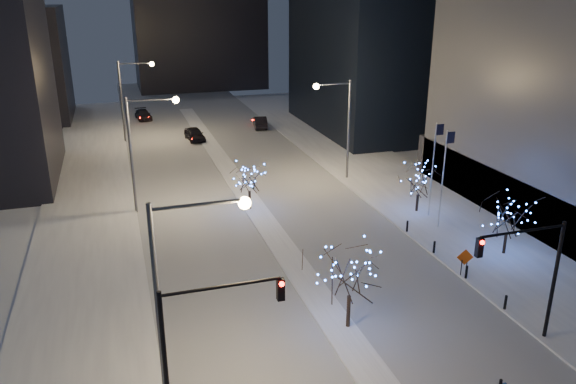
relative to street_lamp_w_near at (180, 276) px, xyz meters
name	(u,v)px	position (x,y,z in m)	size (l,w,h in m)	color
road	(231,174)	(8.94, 33.00, -6.49)	(20.00, 130.00, 0.02)	#A8ADB7
median	(242,189)	(8.94, 28.00, -6.42)	(2.00, 80.00, 0.15)	white
east_sidewalk	(433,208)	(23.94, 18.00, -6.42)	(10.00, 90.00, 0.15)	white
west_sidewalk	(86,251)	(-5.06, 18.00, -6.42)	(8.00, 90.00, 0.15)	white
street_lamp_w_near	(180,276)	(0.00, 0.00, 0.00)	(4.40, 0.56, 10.00)	#595E66
street_lamp_w_mid	(143,138)	(0.00, 25.00, 0.00)	(4.40, 0.56, 10.00)	#595E66
street_lamp_w_far	(129,90)	(0.00, 50.00, 0.00)	(4.40, 0.56, 10.00)	#595E66
street_lamp_east	(340,117)	(19.02, 28.00, -0.05)	(3.90, 0.56, 10.00)	#595E66
traffic_signal_west	(201,334)	(0.50, -2.00, -1.74)	(5.26, 0.43, 7.00)	black
traffic_signal_east	(533,265)	(17.88, -1.00, -1.74)	(5.26, 0.43, 7.00)	black
flagpoles	(439,167)	(22.30, 15.25, -1.70)	(1.35, 2.60, 8.00)	silver
bollards	(450,259)	(19.14, 8.00, -5.90)	(0.16, 12.16, 0.90)	black
car_near	(195,134)	(7.44, 48.06, -5.68)	(1.93, 4.80, 1.64)	black
car_mid	(260,122)	(17.20, 52.44, -5.70)	(1.69, 4.84, 1.59)	black
car_far	(143,115)	(2.00, 62.63, -5.80)	(1.97, 4.85, 1.41)	black
holiday_tree_median_near	(350,272)	(9.44, 3.13, -2.92)	(4.98, 4.98, 5.21)	black
holiday_tree_median_far	(249,179)	(8.44, 22.51, -3.61)	(3.69, 3.69, 4.10)	black
holiday_tree_plaza_near	(509,216)	(23.98, 8.46, -3.45)	(4.69, 4.69, 4.62)	black
holiday_tree_plaza_far	(419,181)	(22.10, 17.71, -3.60)	(4.24, 4.24, 4.29)	black
construction_sign	(465,260)	(19.24, 6.46, -5.21)	(1.12, 0.32, 1.88)	black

